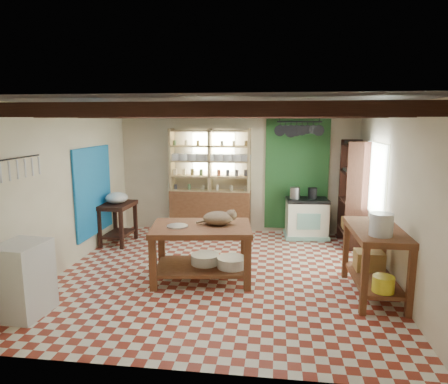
# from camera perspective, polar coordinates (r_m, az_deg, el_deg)

# --- Properties ---
(floor) EXTENTS (5.00, 5.00, 0.02)m
(floor) POSITION_cam_1_polar(r_m,az_deg,el_deg) (6.40, -0.43, -11.62)
(floor) COLOR maroon
(floor) RESTS_ON ground
(ceiling) EXTENTS (5.00, 5.00, 0.02)m
(ceiling) POSITION_cam_1_polar(r_m,az_deg,el_deg) (5.94, -0.46, 12.42)
(ceiling) COLOR #3F4044
(ceiling) RESTS_ON wall_back
(wall_back) EXTENTS (5.00, 0.04, 2.60)m
(wall_back) POSITION_cam_1_polar(r_m,az_deg,el_deg) (8.49, 1.87, 2.98)
(wall_back) COLOR beige
(wall_back) RESTS_ON floor
(wall_front) EXTENTS (5.00, 0.04, 2.60)m
(wall_front) POSITION_cam_1_polar(r_m,az_deg,el_deg) (3.64, -5.87, -6.98)
(wall_front) COLOR beige
(wall_front) RESTS_ON floor
(wall_left) EXTENTS (0.04, 5.00, 2.60)m
(wall_left) POSITION_cam_1_polar(r_m,az_deg,el_deg) (6.84, -21.67, 0.48)
(wall_left) COLOR beige
(wall_left) RESTS_ON floor
(wall_right) EXTENTS (0.04, 5.00, 2.60)m
(wall_right) POSITION_cam_1_polar(r_m,az_deg,el_deg) (6.22, 23.04, -0.54)
(wall_right) COLOR beige
(wall_right) RESTS_ON floor
(ceiling_beams) EXTENTS (5.00, 3.80, 0.15)m
(ceiling_beams) POSITION_cam_1_polar(r_m,az_deg,el_deg) (5.94, -0.46, 11.26)
(ceiling_beams) COLOR #331911
(ceiling_beams) RESTS_ON ceiling
(blue_wall_patch) EXTENTS (0.04, 1.40, 1.60)m
(blue_wall_patch) POSITION_cam_1_polar(r_m,az_deg,el_deg) (7.65, -18.13, 0.14)
(blue_wall_patch) COLOR #1973BE
(blue_wall_patch) RESTS_ON wall_left
(green_wall_patch) EXTENTS (1.30, 0.04, 2.30)m
(green_wall_patch) POSITION_cam_1_polar(r_m,az_deg,el_deg) (8.44, 10.33, 2.43)
(green_wall_patch) COLOR #215324
(green_wall_patch) RESTS_ON wall_back
(window_back) EXTENTS (0.90, 0.02, 0.80)m
(window_back) POSITION_cam_1_polar(r_m,az_deg,el_deg) (8.49, -1.50, 5.70)
(window_back) COLOR beige
(window_back) RESTS_ON wall_back
(window_right) EXTENTS (0.02, 1.30, 1.20)m
(window_right) POSITION_cam_1_polar(r_m,az_deg,el_deg) (7.15, 20.83, 1.74)
(window_right) COLOR beige
(window_right) RESTS_ON wall_right
(utensil_rail) EXTENTS (0.06, 0.90, 0.28)m
(utensil_rail) POSITION_cam_1_polar(r_m,az_deg,el_deg) (5.74, -27.24, 3.16)
(utensil_rail) COLOR black
(utensil_rail) RESTS_ON wall_left
(pot_rack) EXTENTS (0.86, 0.12, 0.36)m
(pot_rack) POSITION_cam_1_polar(r_m,az_deg,el_deg) (7.95, 10.69, 8.67)
(pot_rack) COLOR black
(pot_rack) RESTS_ON ceiling
(shelving_unit) EXTENTS (1.70, 0.34, 2.20)m
(shelving_unit) POSITION_cam_1_polar(r_m,az_deg,el_deg) (8.41, -2.00, 1.53)
(shelving_unit) COLOR tan
(shelving_unit) RESTS_ON floor
(tall_rack) EXTENTS (0.40, 0.86, 2.00)m
(tall_rack) POSITION_cam_1_polar(r_m,az_deg,el_deg) (7.94, 17.94, -0.22)
(tall_rack) COLOR #331911
(tall_rack) RESTS_ON floor
(work_table) EXTENTS (1.59, 1.17, 0.83)m
(work_table) POSITION_cam_1_polar(r_m,az_deg,el_deg) (6.07, -3.22, -8.62)
(work_table) COLOR brown
(work_table) RESTS_ON floor
(stove) EXTENTS (0.87, 0.63, 0.81)m
(stove) POSITION_cam_1_polar(r_m,az_deg,el_deg) (8.30, 11.70, -3.69)
(stove) COLOR white
(stove) RESTS_ON floor
(prep_table) EXTENTS (0.57, 0.81, 0.80)m
(prep_table) POSITION_cam_1_polar(r_m,az_deg,el_deg) (8.04, -14.90, -4.34)
(prep_table) COLOR #331911
(prep_table) RESTS_ON floor
(white_cabinet) EXTENTS (0.55, 0.65, 0.91)m
(white_cabinet) POSITION_cam_1_polar(r_m,az_deg,el_deg) (5.56, -26.76, -11.06)
(white_cabinet) COLOR silver
(white_cabinet) RESTS_ON floor
(right_counter) EXTENTS (0.69, 1.34, 0.95)m
(right_counter) POSITION_cam_1_polar(r_m,az_deg,el_deg) (5.87, 20.74, -9.34)
(right_counter) COLOR brown
(right_counter) RESTS_ON floor
(cat) EXTENTS (0.54, 0.47, 0.20)m
(cat) POSITION_cam_1_polar(r_m,az_deg,el_deg) (5.96, -0.84, -3.76)
(cat) COLOR #917454
(cat) RESTS_ON work_table
(steel_tray) EXTENTS (0.35, 0.35, 0.02)m
(steel_tray) POSITION_cam_1_polar(r_m,az_deg,el_deg) (5.92, -6.68, -4.86)
(steel_tray) COLOR #B2B3BA
(steel_tray) RESTS_ON work_table
(basin_large) EXTENTS (0.48, 0.48, 0.15)m
(basin_large) POSITION_cam_1_polar(r_m,az_deg,el_deg) (6.15, -2.71, -9.54)
(basin_large) COLOR silver
(basin_large) RESTS_ON work_table
(basin_small) EXTENTS (0.49, 0.49, 0.15)m
(basin_small) POSITION_cam_1_polar(r_m,az_deg,el_deg) (6.01, 1.11, -10.00)
(basin_small) COLOR silver
(basin_small) RESTS_ON work_table
(kettle_left) EXTENTS (0.22, 0.22, 0.23)m
(kettle_left) POSITION_cam_1_polar(r_m,az_deg,el_deg) (8.15, 10.10, -0.13)
(kettle_left) COLOR #B2B3BA
(kettle_left) RESTS_ON stove
(kettle_right) EXTENTS (0.19, 0.19, 0.22)m
(kettle_right) POSITION_cam_1_polar(r_m,az_deg,el_deg) (8.21, 12.52, -0.18)
(kettle_right) COLOR black
(kettle_right) RESTS_ON stove
(enamel_bowl) EXTENTS (0.44, 0.44, 0.21)m
(enamel_bowl) POSITION_cam_1_polar(r_m,az_deg,el_deg) (7.93, -15.07, -0.80)
(enamel_bowl) COLOR silver
(enamel_bowl) RESTS_ON prep_table
(white_bucket) EXTENTS (0.29, 0.29, 0.29)m
(white_bucket) POSITION_cam_1_polar(r_m,az_deg,el_deg) (5.36, 21.54, -4.34)
(white_bucket) COLOR silver
(white_bucket) RESTS_ON right_counter
(wicker_basket) EXTENTS (0.40, 0.32, 0.27)m
(wicker_basket) POSITION_cam_1_polar(r_m,az_deg,el_deg) (6.17, 20.00, -9.18)
(wicker_basket) COLOR #A57E42
(wicker_basket) RESTS_ON right_counter
(yellow_tub) EXTENTS (0.27, 0.27, 0.20)m
(yellow_tub) POSITION_cam_1_polar(r_m,az_deg,el_deg) (5.50, 21.81, -12.10)
(yellow_tub) COLOR yellow
(yellow_tub) RESTS_ON right_counter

